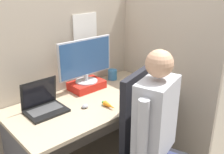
{
  "coord_description": "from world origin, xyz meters",
  "views": [
    {
      "loc": [
        -1.24,
        -1.27,
        1.77
      ],
      "look_at": [
        0.06,
        0.18,
        1.0
      ],
      "focal_mm": 42.0,
      "sensor_mm": 36.0,
      "label": 1
    }
  ],
  "objects_px": {
    "paper_box": "(87,85)",
    "carrot_toy": "(109,106)",
    "office_chair": "(145,145)",
    "person": "(159,132)",
    "stapler": "(141,78)",
    "laptop": "(44,105)",
    "monitor": "(86,60)",
    "coffee_mug": "(112,75)"
  },
  "relations": [
    {
      "from": "paper_box",
      "to": "laptop",
      "type": "relative_size",
      "value": 1.04
    },
    {
      "from": "carrot_toy",
      "to": "coffee_mug",
      "type": "bearing_deg",
      "value": 45.82
    },
    {
      "from": "office_chair",
      "to": "person",
      "type": "relative_size",
      "value": 0.82
    },
    {
      "from": "stapler",
      "to": "office_chair",
      "type": "distance_m",
      "value": 0.86
    },
    {
      "from": "carrot_toy",
      "to": "monitor",
      "type": "bearing_deg",
      "value": 77.76
    },
    {
      "from": "laptop",
      "to": "paper_box",
      "type": "bearing_deg",
      "value": 13.87
    },
    {
      "from": "monitor",
      "to": "stapler",
      "type": "relative_size",
      "value": 3.85
    },
    {
      "from": "person",
      "to": "monitor",
      "type": "bearing_deg",
      "value": 84.07
    },
    {
      "from": "laptop",
      "to": "stapler",
      "type": "xyz_separation_m",
      "value": [
        1.05,
        -0.08,
        -0.03
      ]
    },
    {
      "from": "office_chair",
      "to": "coffee_mug",
      "type": "xyz_separation_m",
      "value": [
        0.4,
        0.81,
        0.24
      ]
    },
    {
      "from": "carrot_toy",
      "to": "stapler",
      "type": "bearing_deg",
      "value": 19.67
    },
    {
      "from": "carrot_toy",
      "to": "coffee_mug",
      "type": "height_order",
      "value": "coffee_mug"
    },
    {
      "from": "laptop",
      "to": "coffee_mug",
      "type": "bearing_deg",
      "value": 9.52
    },
    {
      "from": "laptop",
      "to": "carrot_toy",
      "type": "relative_size",
      "value": 2.04
    },
    {
      "from": "stapler",
      "to": "person",
      "type": "relative_size",
      "value": 0.11
    },
    {
      "from": "monitor",
      "to": "laptop",
      "type": "relative_size",
      "value": 1.86
    },
    {
      "from": "monitor",
      "to": "coffee_mug",
      "type": "relative_size",
      "value": 5.58
    },
    {
      "from": "laptop",
      "to": "person",
      "type": "relative_size",
      "value": 0.23
    },
    {
      "from": "laptop",
      "to": "office_chair",
      "type": "bearing_deg",
      "value": -55.32
    },
    {
      "from": "office_chair",
      "to": "coffee_mug",
      "type": "bearing_deg",
      "value": 64.0
    },
    {
      "from": "carrot_toy",
      "to": "coffee_mug",
      "type": "relative_size",
      "value": 1.47
    },
    {
      "from": "laptop",
      "to": "coffee_mug",
      "type": "relative_size",
      "value": 3.0
    },
    {
      "from": "office_chair",
      "to": "person",
      "type": "xyz_separation_m",
      "value": [
        -0.05,
        -0.16,
        0.21
      ]
    },
    {
      "from": "paper_box",
      "to": "person",
      "type": "xyz_separation_m",
      "value": [
        -0.1,
        -0.95,
        -0.01
      ]
    },
    {
      "from": "paper_box",
      "to": "laptop",
      "type": "height_order",
      "value": "laptop"
    },
    {
      "from": "paper_box",
      "to": "carrot_toy",
      "type": "relative_size",
      "value": 2.12
    },
    {
      "from": "paper_box",
      "to": "coffee_mug",
      "type": "height_order",
      "value": "coffee_mug"
    },
    {
      "from": "person",
      "to": "stapler",
      "type": "bearing_deg",
      "value": 49.34
    },
    {
      "from": "coffee_mug",
      "to": "paper_box",
      "type": "bearing_deg",
      "value": -177.18
    },
    {
      "from": "laptop",
      "to": "office_chair",
      "type": "relative_size",
      "value": 0.28
    },
    {
      "from": "stapler",
      "to": "person",
      "type": "xyz_separation_m",
      "value": [
        -0.64,
        -0.74,
        0.0
      ]
    },
    {
      "from": "monitor",
      "to": "office_chair",
      "type": "distance_m",
      "value": 0.93
    },
    {
      "from": "monitor",
      "to": "office_chair",
      "type": "relative_size",
      "value": 0.52
    },
    {
      "from": "laptop",
      "to": "stapler",
      "type": "relative_size",
      "value": 2.07
    },
    {
      "from": "paper_box",
      "to": "monitor",
      "type": "distance_m",
      "value": 0.25
    },
    {
      "from": "carrot_toy",
      "to": "laptop",
      "type": "bearing_deg",
      "value": 143.69
    },
    {
      "from": "person",
      "to": "paper_box",
      "type": "bearing_deg",
      "value": 84.06
    },
    {
      "from": "monitor",
      "to": "paper_box",
      "type": "bearing_deg",
      "value": -90.0
    },
    {
      "from": "paper_box",
      "to": "coffee_mug",
      "type": "xyz_separation_m",
      "value": [
        0.34,
        0.02,
        0.01
      ]
    },
    {
      "from": "monitor",
      "to": "office_chair",
      "type": "bearing_deg",
      "value": -93.71
    },
    {
      "from": "coffee_mug",
      "to": "laptop",
      "type": "bearing_deg",
      "value": -170.48
    },
    {
      "from": "monitor",
      "to": "carrot_toy",
      "type": "xyz_separation_m",
      "value": [
        -0.09,
        -0.44,
        -0.26
      ]
    }
  ]
}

